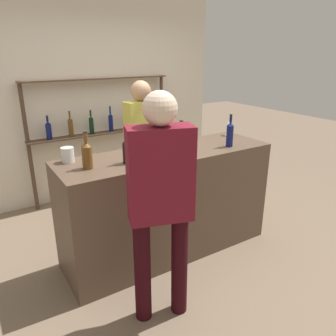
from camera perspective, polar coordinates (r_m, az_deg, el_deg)
name	(u,v)px	position (r m, az deg, el deg)	size (l,w,h in m)	color
ground_plane	(168,249)	(3.64, 0.00, -13.91)	(16.00, 16.00, 0.00)	#7A6651
bar_counter	(168,203)	(3.37, 0.00, -6.14)	(2.15, 0.66, 1.09)	brown
back_wall	(95,97)	(4.82, -12.63, 11.89)	(3.75, 0.12, 2.80)	beige
back_shelf	(101,120)	(4.70, -11.58, 8.24)	(2.02, 0.18, 1.68)	#4C3828
counter_bottle_0	(181,141)	(3.11, 2.31, 4.77)	(0.09, 0.09, 0.32)	black
counter_bottle_1	(87,154)	(2.77, -13.94, 2.32)	(0.09, 0.09, 0.32)	brown
counter_bottle_2	(128,150)	(2.84, -7.06, 3.17)	(0.09, 0.09, 0.32)	black
counter_bottle_3	(230,134)	(3.39, 10.72, 5.88)	(0.07, 0.07, 0.34)	#0F1956
wine_glass	(228,124)	(3.84, 10.43, 7.48)	(0.07, 0.07, 0.17)	silver
ice_bucket	(168,137)	(3.29, 0.07, 5.41)	(0.23, 0.23, 0.22)	#B2B2B7
cork_jar	(68,155)	(2.99, -17.08, 2.18)	(0.11, 0.11, 0.13)	silver
customer_left	(161,195)	(2.33, -1.30, -4.72)	(0.50, 0.33, 1.78)	black
server_behind_counter	(142,140)	(3.85, -4.52, 4.80)	(0.40, 0.23, 1.71)	brown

